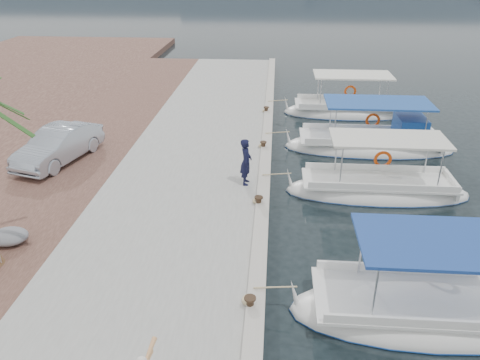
% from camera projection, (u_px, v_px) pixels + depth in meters
% --- Properties ---
extents(ground, '(400.00, 400.00, 0.00)m').
position_uv_depth(ground, '(268.00, 244.00, 14.33)').
color(ground, black).
rests_on(ground, ground).
extents(concrete_quay, '(6.00, 40.00, 0.50)m').
position_uv_depth(concrete_quay, '(197.00, 167.00, 18.91)').
color(concrete_quay, '#979792').
rests_on(concrete_quay, ground).
extents(quay_curb, '(0.44, 40.00, 0.12)m').
position_uv_depth(quay_curb, '(265.00, 162.00, 18.58)').
color(quay_curb, '#AFA99B').
rests_on(quay_curb, concrete_quay).
extents(cobblestone_strip, '(4.00, 40.00, 0.50)m').
position_uv_depth(cobblestone_strip, '(76.00, 163.00, 19.25)').
color(cobblestone_strip, '#53342C').
rests_on(cobblestone_strip, ground).
extents(fishing_caique_b, '(6.48, 2.48, 2.83)m').
position_uv_depth(fishing_caique_b, '(422.00, 313.00, 11.39)').
color(fishing_caique_b, white).
rests_on(fishing_caique_b, ground).
extents(fishing_caique_c, '(6.69, 2.09, 2.83)m').
position_uv_depth(fishing_caique_c, '(377.00, 191.00, 17.21)').
color(fishing_caique_c, white).
rests_on(fishing_caique_c, ground).
extents(fishing_caique_d, '(7.58, 2.49, 2.83)m').
position_uv_depth(fishing_caique_d, '(371.00, 146.00, 21.14)').
color(fishing_caique_d, white).
rests_on(fishing_caique_d, ground).
extents(fishing_caique_e, '(6.86, 2.40, 2.83)m').
position_uv_depth(fishing_caique_e, '(346.00, 112.00, 25.78)').
color(fishing_caique_e, white).
rests_on(fishing_caique_e, ground).
extents(mooring_bollards, '(0.28, 20.28, 0.33)m').
position_uv_depth(mooring_bollards, '(259.00, 200.00, 15.39)').
color(mooring_bollards, black).
rests_on(mooring_bollards, concrete_quay).
extents(fisherman, '(0.42, 0.63, 1.71)m').
position_uv_depth(fisherman, '(246.00, 162.00, 16.60)').
color(fisherman, black).
rests_on(fisherman, concrete_quay).
extents(parked_car, '(2.46, 4.38, 1.37)m').
position_uv_depth(parked_car, '(58.00, 145.00, 18.49)').
color(parked_car, '#A3ADBA').
rests_on(parked_car, cobblestone_strip).
extents(tarp_bundle, '(1.10, 0.90, 0.40)m').
position_uv_depth(tarp_bundle, '(9.00, 236.00, 13.42)').
color(tarp_bundle, slate).
rests_on(tarp_bundle, cobblestone_strip).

